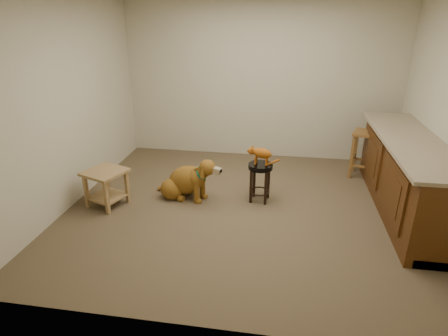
% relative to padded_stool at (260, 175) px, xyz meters
% --- Properties ---
extents(floor, '(4.50, 4.00, 0.01)m').
position_rel_padded_stool_xyz_m(floor, '(-0.14, -0.26, -0.37)').
color(floor, brown).
rests_on(floor, ground).
extents(room_shell, '(4.54, 4.04, 2.62)m').
position_rel_padded_stool_xyz_m(room_shell, '(-0.14, -0.26, 1.31)').
color(room_shell, '#BFB999').
rests_on(room_shell, ground).
extents(cabinet_run, '(0.70, 2.56, 0.94)m').
position_rel_padded_stool_xyz_m(cabinet_run, '(1.80, 0.04, 0.07)').
color(cabinet_run, '#4B290D').
rests_on(cabinet_run, ground).
extents(padded_stool, '(0.32, 0.32, 0.52)m').
position_rel_padded_stool_xyz_m(padded_stool, '(0.00, 0.00, 0.00)').
color(padded_stool, black).
rests_on(padded_stool, ground).
extents(wood_stool, '(0.48, 0.48, 0.70)m').
position_rel_padded_stool_xyz_m(wood_stool, '(1.49, 1.05, -0.01)').
color(wood_stool, brown).
rests_on(wood_stool, ground).
extents(side_table, '(0.60, 0.60, 0.48)m').
position_rel_padded_stool_xyz_m(side_table, '(-1.93, -0.44, -0.05)').
color(side_table, olive).
rests_on(side_table, ground).
extents(golden_retriever, '(0.96, 0.58, 0.64)m').
position_rel_padded_stool_xyz_m(golden_retriever, '(-0.98, -0.07, -0.13)').
color(golden_retriever, brown).
rests_on(golden_retriever, ground).
extents(tabby_kitten, '(0.43, 0.16, 0.27)m').
position_rel_padded_stool_xyz_m(tabby_kitten, '(-0.01, 0.00, 0.30)').
color(tabby_kitten, '#8E460E').
rests_on(tabby_kitten, padded_stool).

